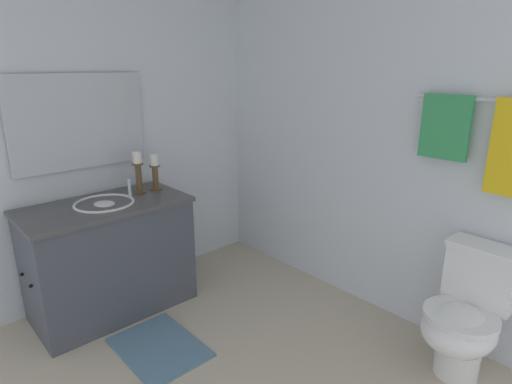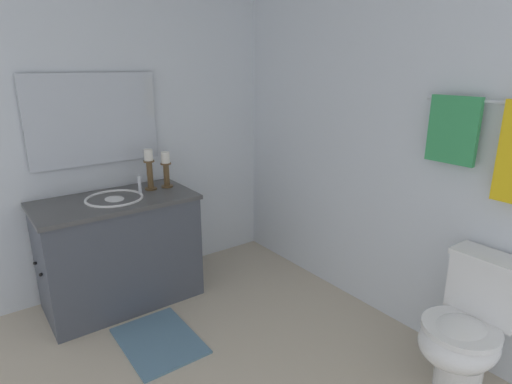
% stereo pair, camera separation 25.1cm
% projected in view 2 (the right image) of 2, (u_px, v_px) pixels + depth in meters
% --- Properties ---
extents(wall_back, '(2.98, 0.04, 2.45)m').
position_uv_depth(wall_back, '(388.00, 141.00, 2.73)').
color(wall_back, silver).
rests_on(wall_back, ground).
extents(wall_left, '(0.04, 2.97, 2.45)m').
position_uv_depth(wall_left, '(89.00, 133.00, 3.03)').
color(wall_left, silver).
rests_on(wall_left, ground).
extents(vanity_cabinet, '(0.58, 1.10, 0.80)m').
position_uv_depth(vanity_cabinet, '(120.00, 251.00, 3.04)').
color(vanity_cabinet, '#474C56').
rests_on(vanity_cabinet, ground).
extents(sink_basin, '(0.40, 0.40, 0.24)m').
position_uv_depth(sink_basin, '(115.00, 204.00, 2.94)').
color(sink_basin, white).
rests_on(sink_basin, vanity_cabinet).
extents(mirror, '(0.02, 0.92, 0.65)m').
position_uv_depth(mirror, '(94.00, 120.00, 2.99)').
color(mirror, silver).
extents(candle_holder_tall, '(0.09, 0.09, 0.27)m').
position_uv_depth(candle_holder_tall, '(166.00, 169.00, 3.17)').
color(candle_holder_tall, brown).
rests_on(candle_holder_tall, vanity_cabinet).
extents(candle_holder_short, '(0.09, 0.09, 0.31)m').
position_uv_depth(candle_holder_short, '(149.00, 168.00, 3.10)').
color(candle_holder_short, brown).
rests_on(candle_holder_short, vanity_cabinet).
extents(toilet, '(0.39, 0.54, 0.75)m').
position_uv_depth(toilet, '(467.00, 330.00, 2.20)').
color(toilet, white).
rests_on(toilet, ground).
extents(towel_bar, '(0.74, 0.02, 0.02)m').
position_uv_depth(towel_bar, '(494.00, 102.00, 2.10)').
color(towel_bar, silver).
extents(towel_near_vanity, '(0.28, 0.03, 0.37)m').
position_uv_depth(towel_near_vanity, '(453.00, 130.00, 2.28)').
color(towel_near_vanity, '#389E59').
rests_on(towel_near_vanity, towel_bar).
extents(bath_mat, '(0.60, 0.44, 0.02)m').
position_uv_depth(bath_mat, '(159.00, 341.00, 2.68)').
color(bath_mat, slate).
rests_on(bath_mat, ground).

